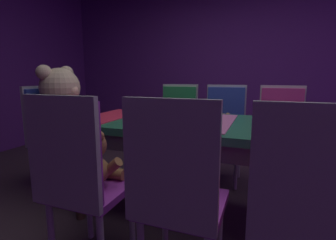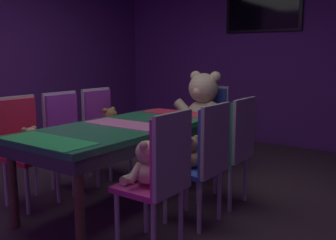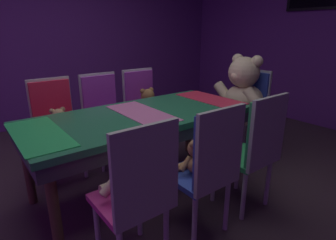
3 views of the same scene
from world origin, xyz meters
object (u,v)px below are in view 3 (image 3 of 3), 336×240
chair_left_0 (55,118)px  teddy_right_1 (196,158)px  banquet_table (142,123)px  teddy_left_0 (60,124)px  chair_right_0 (140,187)px  king_teddy_bear (242,91)px  chair_left_2 (142,101)px  chair_right_2 (257,143)px  teddy_right_0 (127,177)px  throne_chair (250,102)px  chair_left_1 (102,109)px  teddy_left_2 (148,104)px  chair_right_1 (210,162)px

chair_left_0 → teddy_right_1: chair_left_0 is taller
banquet_table → teddy_left_0: (-0.66, -0.52, -0.08)m
chair_right_0 → king_teddy_bear: (-0.81, 1.90, 0.16)m
chair_left_2 → chair_right_2: 1.66m
banquet_table → king_teddy_bear: size_ratio=2.68×
chair_left_2 → teddy_right_0: (1.49, -1.05, -0.00)m
teddy_right_1 → throne_chair: size_ratio=0.28×
throne_chair → chair_left_0: bearing=-21.2°
banquet_table → chair_left_2: bearing=148.0°
chair_left_2 → king_teddy_bear: king_teddy_bear is taller
teddy_left_0 → chair_left_1: (-0.15, 0.51, 0.02)m
banquet_table → teddy_left_2: (-0.69, 0.52, -0.05)m
banquet_table → teddy_left_2: teddy_left_2 is taller
teddy_left_2 → king_teddy_bear: king_teddy_bear is taller
teddy_right_1 → chair_right_2: bearing=-105.4°
chair_left_2 → teddy_left_2: chair_left_2 is taller
chair_left_1 → teddy_left_2: chair_left_1 is taller
banquet_table → chair_right_0: chair_right_0 is taller
chair_right_2 → throne_chair: bearing=-50.7°
king_teddy_bear → teddy_left_2: bearing=-39.0°
chair_left_1 → throne_chair: same height
chair_left_2 → chair_left_1: bearing=-87.4°
chair_left_1 → chair_left_2: bearing=92.6°
chair_right_1 → throne_chair: same height
chair_right_0 → throne_chair: size_ratio=1.00×
banquet_table → chair_left_2: size_ratio=2.05×
teddy_left_2 → chair_left_2: bearing=-180.0°
chair_left_0 → chair_right_1: 1.72m
teddy_left_2 → chair_right_1: (1.52, -0.51, -0.00)m
chair_left_2 → teddy_left_2: (0.15, 0.00, 0.00)m
teddy_left_0 → throne_chair: size_ratio=0.29×
teddy_right_0 → chair_left_2: bearing=-35.1°
chair_left_0 → chair_right_2: bearing=32.7°
chair_left_0 → king_teddy_bear: size_ratio=1.31×
teddy_right_1 → chair_right_0: bearing=102.3°
chair_left_2 → chair_right_0: bearing=-32.6°
teddy_right_0 → chair_right_1: 0.56m
teddy_right_0 → chair_right_2: size_ratio=0.34×
banquet_table → teddy_right_1: size_ratio=7.43×
teddy_left_2 → king_teddy_bear: size_ratio=0.46×
chair_left_2 → throne_chair: (0.83, 1.02, 0.00)m
teddy_right_0 → teddy_left_2: bearing=-37.9°
banquet_table → throne_chair: (0.00, 1.54, -0.05)m
chair_right_0 → teddy_right_1: size_ratio=3.62×
chair_left_1 → king_teddy_bear: size_ratio=1.31×
teddy_right_0 → chair_right_2: bearing=-99.2°
chair_left_2 → chair_left_0: bearing=-88.4°
banquet_table → chair_right_1: chair_right_1 is taller
banquet_table → teddy_left_2: size_ratio=5.89×
chair_left_1 → chair_right_2: (1.64, 0.54, 0.00)m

